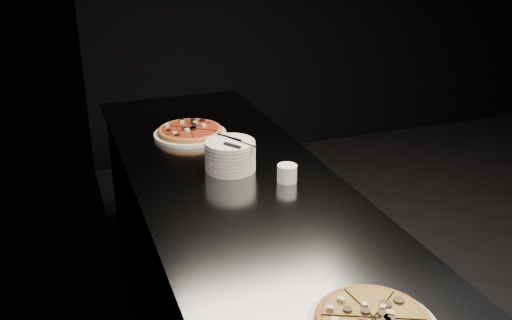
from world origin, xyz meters
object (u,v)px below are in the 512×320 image
object	(u,v)px
pizza_tomato	(190,132)
ramekin	(287,173)
counter	(245,295)
plate_stack	(230,155)
cutlery	(233,142)

from	to	relation	value
pizza_tomato	ramekin	xyz separation A→B (m)	(0.22, -0.59, 0.01)
pizza_tomato	counter	bearing A→B (deg)	-85.51
plate_stack	ramekin	bearing A→B (deg)	-47.57
cutlery	ramekin	distance (m)	0.24
pizza_tomato	cutlery	bearing A→B (deg)	-81.72
plate_stack	counter	bearing A→B (deg)	-92.54
cutlery	ramekin	world-z (taller)	cutlery
counter	plate_stack	size ratio (longest dim) A/B	12.81
counter	ramekin	distance (m)	0.52
plate_stack	cutlery	distance (m)	0.06
pizza_tomato	ramekin	size ratio (longest dim) A/B	5.10
pizza_tomato	plate_stack	bearing A→B (deg)	-82.47
cutlery	ramekin	bearing A→B (deg)	-78.91
plate_stack	ramekin	world-z (taller)	plate_stack
plate_stack	pizza_tomato	bearing A→B (deg)	97.53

